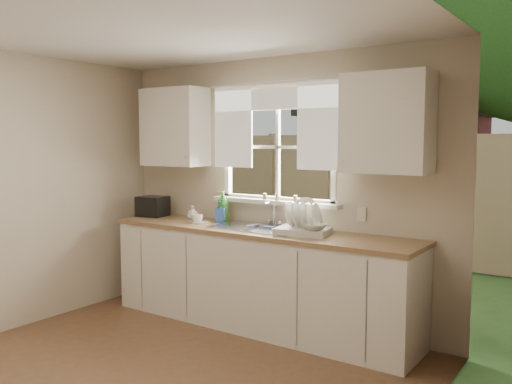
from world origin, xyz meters
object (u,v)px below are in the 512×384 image
Objects in this scene: cup at (197,218)px; black_appliance at (153,206)px; dish_rack at (304,225)px; soap_bottle_a at (223,206)px.

cup is 0.71m from black_appliance.
black_appliance is at bearing 177.95° from dish_rack.
soap_bottle_a is at bearing -1.15° from black_appliance.
soap_bottle_a is 0.87m from black_appliance.
cup is at bearing -178.72° from dish_rack.
dish_rack is 1.62× the size of soap_bottle_a.
cup is (-1.18, -0.03, -0.03)m from dish_rack.
dish_rack is 1.75× the size of black_appliance.
dish_rack reaches higher than cup.
black_appliance is (-1.88, 0.07, 0.03)m from dish_rack.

